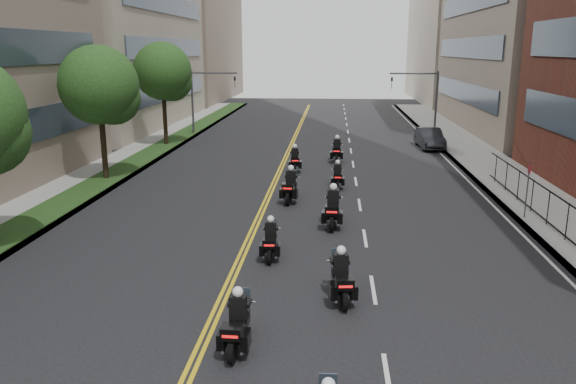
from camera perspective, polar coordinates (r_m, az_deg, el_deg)
name	(u,v)px	position (r m, az deg, el deg)	size (l,w,h in m)	color
sidewalk_right	(513,183)	(34.08, 21.86, 0.85)	(4.00, 90.00, 0.15)	gray
sidewalk_left	(100,176)	(35.34, -18.55, 1.59)	(4.00, 90.00, 0.15)	gray
grass_strip	(113,174)	(35.01, -17.35, 1.73)	(2.00, 90.00, 0.04)	#1B3C16
building_right_far	(475,8)	(87.11, 18.51, 17.34)	(15.00, 28.00, 26.00)	#A39983
building_left_far	(172,9)	(88.14, -11.66, 17.72)	(16.00, 28.00, 26.00)	gray
street_trees	(55,100)	(28.46, -22.57, 8.65)	(4.40, 38.40, 7.98)	black
traffic_signal_right	(425,94)	(49.43, 13.76, 9.64)	(4.09, 0.20, 5.60)	#3F3F44
traffic_signal_left	(203,93)	(50.13, -8.64, 9.94)	(4.09, 0.20, 5.60)	#3F3F44
motorcycle_2	(237,325)	(14.65, -5.16, -13.32)	(0.52, 2.22, 1.64)	black
motorcycle_3	(341,279)	(17.23, 5.42, -8.83)	(0.68, 2.29, 1.70)	black
motorcycle_4	(271,242)	(20.52, -1.78, -5.05)	(0.52, 2.12, 1.56)	black
motorcycle_5	(333,210)	(24.12, 4.58, -1.80)	(0.60, 2.53, 1.87)	black
motorcycle_6	(290,187)	(27.95, 0.25, 0.47)	(0.64, 2.48, 1.83)	black
motorcycle_7	(338,177)	(30.87, 5.05, 1.54)	(0.48, 2.09, 1.54)	black
motorcycle_8	(295,161)	(34.94, 0.70, 3.21)	(0.63, 2.30, 1.70)	black
motorcycle_9	(337,151)	(38.06, 4.99, 4.14)	(0.57, 2.44, 1.80)	black
parked_sedan	(430,138)	(44.53, 14.19, 5.32)	(1.62, 4.64, 1.53)	black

